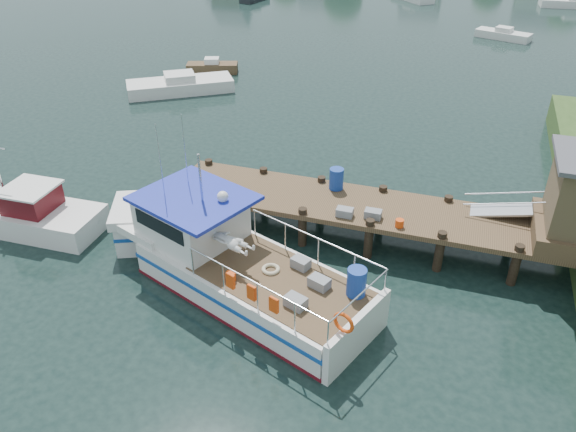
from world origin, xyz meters
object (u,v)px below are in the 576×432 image
(work_boat, at_px, (18,212))
(dock, at_px, (509,207))
(lobster_boat, at_px, (223,257))
(moored_rowboat, at_px, (212,67))
(moored_b, at_px, (503,34))
(moored_a, at_px, (180,85))
(moored_far, at_px, (576,3))

(work_boat, bearing_deg, dock, 9.36)
(lobster_boat, xyz_separation_m, moored_rowboat, (-10.32, 21.29, -0.61))
(work_boat, height_order, moored_rowboat, work_boat)
(moored_b, bearing_deg, moored_a, -149.43)
(work_boat, xyz_separation_m, moored_far, (25.21, 52.53, -0.17))
(moored_rowboat, xyz_separation_m, moored_far, (26.41, 31.92, 0.07))
(moored_rowboat, relative_size, moored_a, 0.55)
(moored_rowboat, bearing_deg, work_boat, -75.90)
(dock, height_order, lobster_boat, lobster_boat)
(moored_far, bearing_deg, dock, -118.55)
(work_boat, height_order, moored_far, work_boat)
(moored_b, bearing_deg, dock, -105.83)
(moored_far, bearing_deg, work_boat, -135.89)
(lobster_boat, relative_size, work_boat, 1.50)
(lobster_boat, height_order, moored_b, lobster_boat)
(moored_far, xyz_separation_m, moored_a, (-26.62, -36.27, 0.01))
(dock, bearing_deg, moored_a, 146.84)
(moored_rowboat, relative_size, moored_far, 0.51)
(work_boat, distance_m, moored_b, 40.92)
(lobster_boat, xyz_separation_m, work_boat, (-9.12, 0.68, -0.37))
(work_boat, height_order, moored_b, work_boat)
(lobster_boat, distance_m, moored_far, 55.59)
(work_boat, distance_m, moored_a, 16.32)
(dock, xyz_separation_m, work_boat, (-18.07, -3.54, -1.62))
(work_boat, height_order, moored_a, work_boat)
(moored_a, bearing_deg, lobster_boat, -72.74)
(moored_rowboat, height_order, moored_b, moored_rowboat)
(lobster_boat, height_order, moored_rowboat, lobster_boat)
(work_boat, relative_size, moored_b, 1.58)
(lobster_boat, relative_size, moored_rowboat, 2.99)
(dock, bearing_deg, moored_far, 81.70)
(dock, relative_size, moored_a, 2.48)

